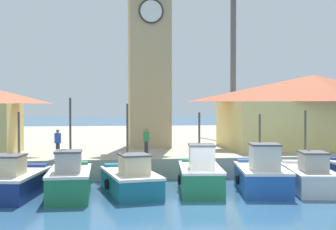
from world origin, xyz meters
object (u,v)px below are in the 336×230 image
(dock_worker_near_tower, at_px, (146,141))
(clock_tower, at_px, (149,43))
(fishing_boat_mid_left, at_px, (200,175))
(fishing_boat_center, at_px, (262,175))
(fishing_boat_mid_right, at_px, (308,176))
(warehouse_right, at_px, (313,110))
(fishing_boat_left_inner, at_px, (130,180))
(fishing_boat_left_outer, at_px, (70,180))
(port_crane_far, at_px, (232,67))
(fishing_boat_far_left, at_px, (14,182))
(dock_worker_along_quay, at_px, (58,143))

(dock_worker_near_tower, bearing_deg, clock_tower, 83.13)
(fishing_boat_mid_left, bearing_deg, fishing_boat_center, -6.13)
(fishing_boat_mid_right, relative_size, warehouse_right, 0.41)
(fishing_boat_left_inner, height_order, warehouse_right, warehouse_right)
(fishing_boat_left_outer, distance_m, port_crane_far, 28.24)
(fishing_boat_center, distance_m, fishing_boat_mid_right, 2.34)
(fishing_boat_mid_left, height_order, clock_tower, clock_tower)
(clock_tower, bearing_deg, fishing_boat_far_left, -121.86)
(fishing_boat_left_inner, height_order, fishing_boat_mid_left, fishing_boat_left_inner)
(fishing_boat_left_inner, xyz_separation_m, dock_worker_near_tower, (1.18, 5.29, 1.33))
(fishing_boat_mid_left, height_order, fishing_boat_center, fishing_boat_mid_left)
(fishing_boat_left_inner, bearing_deg, fishing_boat_left_outer, -169.22)
(warehouse_right, relative_size, dock_worker_near_tower, 7.83)
(fishing_boat_center, height_order, fishing_boat_mid_right, fishing_boat_mid_right)
(fishing_boat_mid_right, bearing_deg, dock_worker_along_quay, 157.88)
(fishing_boat_far_left, bearing_deg, dock_worker_along_quay, 73.18)
(fishing_boat_mid_right, bearing_deg, fishing_boat_left_inner, 178.23)
(dock_worker_near_tower, bearing_deg, port_crane_far, 60.66)
(fishing_boat_center, distance_m, dock_worker_along_quay, 11.18)
(fishing_boat_left_outer, xyz_separation_m, fishing_boat_mid_left, (5.99, 0.52, 0.02))
(dock_worker_along_quay, bearing_deg, warehouse_right, 15.67)
(clock_tower, bearing_deg, fishing_boat_mid_right, -60.52)
(fishing_boat_center, bearing_deg, port_crane_far, 77.93)
(clock_tower, relative_size, dock_worker_near_tower, 9.47)
(fishing_boat_far_left, distance_m, dock_worker_near_tower, 8.39)
(fishing_boat_left_outer, bearing_deg, fishing_boat_far_left, 168.76)
(warehouse_right, bearing_deg, fishing_boat_mid_left, -136.47)
(fishing_boat_far_left, relative_size, fishing_boat_left_inner, 0.98)
(fishing_boat_left_outer, relative_size, fishing_boat_mid_right, 0.86)
(fishing_boat_mid_left, xyz_separation_m, dock_worker_along_quay, (-7.02, 4.71, 1.20))
(clock_tower, bearing_deg, port_crane_far, 51.56)
(dock_worker_along_quay, bearing_deg, fishing_boat_left_outer, -78.87)
(fishing_boat_left_outer, bearing_deg, fishing_boat_mid_right, 1.30)
(clock_tower, distance_m, dock_worker_near_tower, 8.92)
(fishing_boat_left_outer, bearing_deg, fishing_boat_center, 1.37)
(dock_worker_along_quay, bearing_deg, fishing_boat_far_left, -106.82)
(fishing_boat_left_outer, distance_m, dock_worker_near_tower, 7.10)
(fishing_boat_mid_left, bearing_deg, dock_worker_along_quay, 146.14)
(fishing_boat_mid_left, distance_m, fishing_boat_mid_right, 5.24)
(fishing_boat_far_left, xyz_separation_m, clock_tower, (7.10, 11.42, 7.76))
(fishing_boat_center, relative_size, clock_tower, 0.31)
(dock_worker_near_tower, bearing_deg, fishing_boat_left_inner, -102.61)
(fishing_boat_far_left, bearing_deg, dock_worker_near_tower, 39.88)
(fishing_boat_left_outer, xyz_separation_m, port_crane_far, (13.88, 23.56, 7.07))
(port_crane_far, bearing_deg, dock_worker_near_tower, -119.34)
(fishing_boat_far_left, height_order, clock_tower, clock_tower)
(fishing_boat_left_inner, relative_size, dock_worker_near_tower, 3.08)
(fishing_boat_far_left, xyz_separation_m, fishing_boat_mid_left, (8.46, 0.03, 0.10))
(fishing_boat_left_inner, height_order, dock_worker_along_quay, fishing_boat_left_inner)
(fishing_boat_far_left, height_order, dock_worker_along_quay, fishing_boat_far_left)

